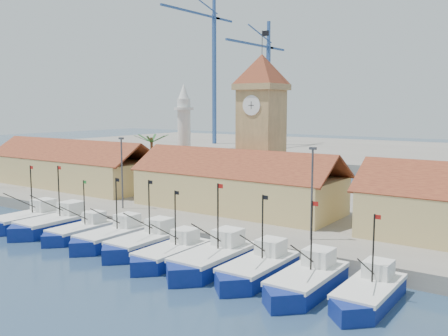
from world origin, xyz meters
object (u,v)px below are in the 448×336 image
Objects in this scene: clock_tower at (261,124)px; minaret at (184,136)px; boat_0 at (26,221)px; boat_5 at (170,255)px.

clock_tower is 15.30m from minaret.
boat_0 is 0.63× the size of minaret.
boat_5 is 26.76m from clock_tower.
minaret is (3.54, 25.49, 8.92)m from boat_0.
minaret reaches higher than boat_5.
clock_tower is at bearing 100.54° from boat_5.
boat_0 reaches higher than boat_5.
boat_0 is at bearing 179.01° from boat_5.
clock_tower is (18.54, 23.48, 11.16)m from boat_0.
boat_5 is (22.99, -0.40, -0.08)m from boat_0.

